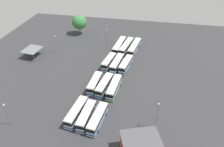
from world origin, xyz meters
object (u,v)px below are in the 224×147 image
(bus_row1_slot0, at_px, (109,62))
(bus_row3_slot1, at_px, (86,116))
(bus_row0_slot0, at_px, (119,45))
(bus_row3_slot2, at_px, (98,118))
(bus_row0_slot2, at_px, (134,47))
(lamp_post_near_entrance, at_px, (56,43))
(lamp_post_mid_lot, at_px, (157,115))
(maintenance_shelter, at_px, (32,50))
(bus_row2_slot1, at_px, (104,85))
(bus_row2_slot0, at_px, (95,83))
(lamp_post_by_building, at_px, (7,114))
(bus_row3_slot0, at_px, (77,112))
(bus_row1_slot1, at_px, (117,63))
(bus_row2_slot2, at_px, (114,87))
(tree_west_edge, at_px, (79,22))
(lamp_post_far_corner, at_px, (107,38))
(bus_row0_slot1, at_px, (126,46))
(bus_row1_slot2, at_px, (126,64))

(bus_row1_slot0, distance_m, bus_row3_slot1, 31.15)
(bus_row0_slot0, bearing_deg, bus_row3_slot2, 2.07)
(bus_row0_slot2, relative_size, lamp_post_near_entrance, 1.86)
(bus_row3_slot2, relative_size, lamp_post_mid_lot, 1.24)
(bus_row0_slot2, xyz_separation_m, maintenance_shelter, (13.73, -43.17, 1.40))
(lamp_post_near_entrance, bearing_deg, bus_row2_slot1, 50.67)
(bus_row0_slot0, relative_size, bus_row2_slot0, 1.37)
(bus_row0_slot0, xyz_separation_m, bus_row0_slot2, (0.31, 7.07, 0.00))
(bus_row0_slot0, bearing_deg, bus_row2_slot1, 0.03)
(bus_row0_slot0, bearing_deg, bus_row0_slot2, 87.45)
(bus_row3_slot1, bearing_deg, lamp_post_by_building, -74.33)
(bus_row2_slot0, bearing_deg, bus_row3_slot0, -6.19)
(bus_row1_slot1, relative_size, bus_row3_slot1, 1.09)
(lamp_post_by_building, bearing_deg, bus_row1_slot0, 150.27)
(bus_row1_slot0, relative_size, bus_row1_slot1, 0.91)
(bus_row2_slot2, relative_size, tree_west_edge, 1.13)
(bus_row2_slot1, xyz_separation_m, tree_west_edge, (-43.54, -23.30, 4.72))
(bus_row3_slot2, distance_m, lamp_post_near_entrance, 48.05)
(bus_row1_slot1, relative_size, lamp_post_far_corner, 1.31)
(lamp_post_by_building, bearing_deg, bus_row0_slot0, 156.19)
(bus_row0_slot2, xyz_separation_m, bus_row1_slot0, (14.68, -8.87, -0.00))
(bus_row1_slot0, bearing_deg, bus_row2_slot2, 18.09)
(bus_row0_slot1, distance_m, lamp_post_far_corner, 9.94)
(bus_row3_slot0, height_order, lamp_post_far_corner, lamp_post_far_corner)
(bus_row1_slot1, distance_m, tree_west_edge, 38.16)
(bus_row1_slot0, height_order, bus_row3_slot2, same)
(bus_row2_slot0, xyz_separation_m, lamp_post_mid_lot, (14.74, 21.71, 3.11))
(bus_row0_slot1, distance_m, maintenance_shelter, 41.81)
(lamp_post_mid_lot, bearing_deg, bus_row2_slot1, -128.38)
(bus_row2_slot0, bearing_deg, lamp_post_far_corner, -175.26)
(bus_row1_slot2, xyz_separation_m, bus_row2_slot0, (14.62, -8.89, -0.00))
(bus_row0_slot0, bearing_deg, lamp_post_by_building, -23.81)
(bus_row0_slot0, bearing_deg, bus_row1_slot0, -6.85)
(lamp_post_mid_lot, bearing_deg, bus_row1_slot2, -156.41)
(bus_row3_slot1, height_order, lamp_post_far_corner, lamp_post_far_corner)
(bus_row3_slot0, relative_size, lamp_post_far_corner, 1.30)
(bus_row1_slot0, relative_size, bus_row1_slot2, 0.96)
(bus_row0_slot0, xyz_separation_m, bus_row2_slot1, (30.70, 0.01, -0.00))
(lamp_post_by_building, distance_m, tree_west_edge, 64.96)
(lamp_post_mid_lot, bearing_deg, bus_row0_slot1, -161.70)
(bus_row3_slot0, xyz_separation_m, lamp_post_far_corner, (-45.68, -0.93, 3.06))
(bus_row3_slot2, bearing_deg, bus_row0_slot1, 177.96)
(bus_row0_slot2, relative_size, maintenance_shelter, 1.69)
(bus_row1_slot1, bearing_deg, lamp_post_by_building, -34.09)
(tree_west_edge, bearing_deg, bus_row1_slot1, 41.25)
(tree_west_edge, bearing_deg, maintenance_shelter, -25.48)
(bus_row3_slot2, distance_m, tree_west_edge, 64.63)
(bus_row1_slot1, distance_m, lamp_post_mid_lot, 33.88)
(bus_row2_slot1, distance_m, lamp_post_by_building, 31.49)
(bus_row1_slot1, bearing_deg, maintenance_shelter, -92.40)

